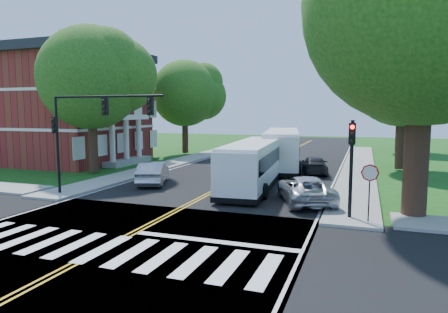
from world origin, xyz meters
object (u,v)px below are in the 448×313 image
at_px(bus_follow, 282,148).
at_px(hatchback, 153,173).
at_px(signal_ne, 351,156).
at_px(suv, 305,189).
at_px(signal_nw, 89,121).
at_px(dark_sedan, 314,165).
at_px(bus_lead, 254,163).

relative_size(bus_follow, hatchback, 2.77).
distance_m(signal_ne, suv, 4.34).
bearing_deg(bus_follow, signal_ne, 101.83).
xyz_separation_m(bus_follow, suv, (3.84, -12.85, -1.00)).
xyz_separation_m(signal_nw, hatchback, (1.09, 5.08, -3.60)).
xyz_separation_m(suv, dark_sedan, (-0.77, 10.51, -0.05)).
height_order(signal_ne, suv, signal_ne).
distance_m(suv, dark_sedan, 10.54).
height_order(signal_ne, bus_lead, signal_ne).
height_order(signal_ne, hatchback, signal_ne).
xyz_separation_m(signal_nw, dark_sedan, (10.88, 13.37, -3.68)).
height_order(signal_nw, bus_lead, signal_nw).
bearing_deg(bus_follow, bus_lead, 80.35).
relative_size(suv, dark_sedan, 1.12).
bearing_deg(dark_sedan, hatchback, 30.45).
distance_m(signal_ne, bus_follow, 16.94).
relative_size(bus_lead, suv, 2.21).
bearing_deg(dark_sedan, bus_lead, 56.99).
bearing_deg(signal_nw, suv, 13.79).
bearing_deg(hatchback, suv, 146.99).
height_order(signal_nw, dark_sedan, signal_nw).
distance_m(hatchback, suv, 10.79).
bearing_deg(dark_sedan, bus_follow, -47.08).
bearing_deg(bus_follow, suv, 96.77).
bearing_deg(signal_nw, dark_sedan, 50.86).
relative_size(signal_nw, dark_sedan, 1.52).
distance_m(signal_nw, bus_lead, 10.44).
xyz_separation_m(bus_follow, hatchback, (-6.72, -10.63, -0.97)).
distance_m(bus_lead, suv, 5.19).
bearing_deg(bus_lead, signal_nw, 33.95).
height_order(signal_ne, bus_follow, signal_ne).
xyz_separation_m(signal_ne, hatchback, (-12.96, 5.07, -2.18)).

